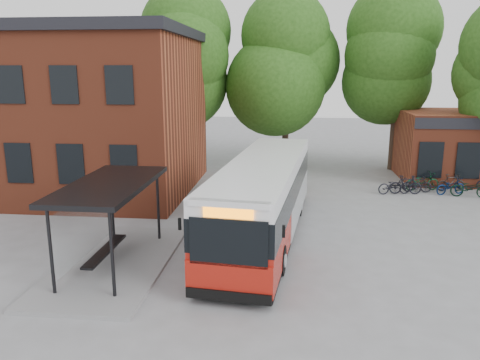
# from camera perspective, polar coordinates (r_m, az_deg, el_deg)

# --- Properties ---
(ground) EXTENTS (100.00, 100.00, 0.00)m
(ground) POSITION_cam_1_polar(r_m,az_deg,el_deg) (16.50, 1.22, -9.60)
(ground) COLOR gray
(station_building) EXTENTS (18.40, 10.40, 8.50)m
(station_building) POSITION_cam_1_polar(r_m,az_deg,el_deg) (28.12, -24.68, 7.68)
(station_building) COLOR brown
(station_building) RESTS_ON ground
(bus_shelter) EXTENTS (3.60, 7.00, 2.90)m
(bus_shelter) POSITION_cam_1_polar(r_m,az_deg,el_deg) (16.06, -15.34, -5.22)
(bus_shelter) COLOR black
(bus_shelter) RESTS_ON ground
(bike_rail) EXTENTS (5.20, 0.10, 0.38)m
(bike_rail) POSITION_cam_1_polar(r_m,az_deg,el_deg) (27.13, 23.05, -1.06)
(bike_rail) COLOR black
(bike_rail) RESTS_ON ground
(tree_0) EXTENTS (7.92, 7.92, 11.00)m
(tree_0) POSITION_cam_1_polar(r_m,az_deg,el_deg) (32.00, -7.23, 11.55)
(tree_0) COLOR #214A13
(tree_0) RESTS_ON ground
(tree_1) EXTENTS (7.92, 7.92, 10.40)m
(tree_1) POSITION_cam_1_polar(r_m,az_deg,el_deg) (32.17, 5.68, 11.07)
(tree_1) COLOR #214A13
(tree_1) RESTS_ON ground
(tree_2) EXTENTS (7.92, 7.92, 11.00)m
(tree_2) POSITION_cam_1_polar(r_m,az_deg,el_deg) (31.89, 18.59, 10.98)
(tree_2) COLOR #214A13
(tree_2) RESTS_ON ground
(city_bus) EXTENTS (3.82, 12.20, 3.05)m
(city_bus) POSITION_cam_1_polar(r_m,az_deg,el_deg) (18.22, 2.93, -2.30)
(city_bus) COLOR #A9190F
(city_bus) RESTS_ON ground
(bicycle_0) EXTENTS (1.87, 1.01, 0.93)m
(bicycle_0) POSITION_cam_1_polar(r_m,az_deg,el_deg) (25.95, 18.31, -0.65)
(bicycle_0) COLOR black
(bicycle_0) RESTS_ON ground
(bicycle_1) EXTENTS (1.68, 0.49, 1.01)m
(bicycle_1) POSITION_cam_1_polar(r_m,az_deg,el_deg) (26.12, 19.52, -0.57)
(bicycle_1) COLOR black
(bicycle_1) RESTS_ON ground
(bicycle_2) EXTENTS (2.01, 1.11, 1.00)m
(bicycle_2) POSITION_cam_1_polar(r_m,az_deg,el_deg) (27.27, 21.32, -0.16)
(bicycle_2) COLOR #0D3D23
(bicycle_2) RESTS_ON ground
(bicycle_3) EXTENTS (1.53, 0.53, 0.90)m
(bicycle_3) POSITION_cam_1_polar(r_m,az_deg,el_deg) (26.77, 20.79, -0.46)
(bicycle_3) COLOR black
(bicycle_3) RESTS_ON ground
(bicycle_4) EXTENTS (1.79, 1.16, 0.89)m
(bicycle_4) POSITION_cam_1_polar(r_m,az_deg,el_deg) (26.98, 24.28, -0.69)
(bicycle_4) COLOR #051A45
(bicycle_4) RESTS_ON ground
(bicycle_5) EXTENTS (1.62, 0.78, 0.94)m
(bicycle_5) POSITION_cam_1_polar(r_m,az_deg,el_deg) (27.72, 24.32, -0.29)
(bicycle_5) COLOR black
(bicycle_5) RESTS_ON ground
(bicycle_6) EXTENTS (1.97, 0.93, 1.00)m
(bicycle_6) POSITION_cam_1_polar(r_m,az_deg,el_deg) (26.78, 26.26, -0.87)
(bicycle_6) COLOR black
(bicycle_6) RESTS_ON ground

